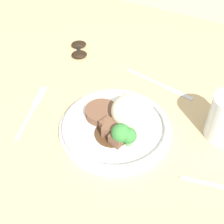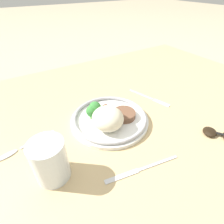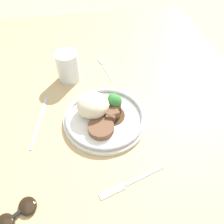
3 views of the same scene
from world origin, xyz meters
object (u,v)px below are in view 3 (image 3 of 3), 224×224
plate (103,114)px  knife (40,120)px  fork (127,184)px  spoon (102,63)px  juice_glass (68,67)px  sunglasses (17,215)px

plate → knife: (0.03, 0.20, -0.02)m
fork → knife: 0.34m
spoon → knife: bearing=125.9°
knife → spoon: size_ratio=1.23×
fork → juice_glass: bearing=-90.8°
knife → sunglasses: size_ratio=1.93×
fork → spoon: size_ratio=1.09×
knife → plate: bearing=-87.3°
juice_glass → plate: bearing=-156.0°
plate → fork: (-0.22, -0.03, -0.02)m
fork → knife: same height
fork → sunglasses: bearing=-10.1°
juice_glass → knife: 0.22m
sunglasses → spoon: bearing=-59.9°
plate → spoon: (0.28, -0.03, -0.02)m
juice_glass → knife: bearing=151.3°
plate → fork: plate is taller
plate → spoon: plate is taller
plate → fork: bearing=-172.5°
knife → spoon: (0.25, -0.23, 0.00)m
fork → sunglasses: size_ratio=1.71×
plate → fork: size_ratio=1.43×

